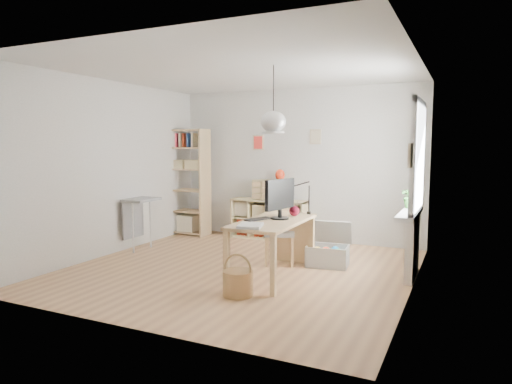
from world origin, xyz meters
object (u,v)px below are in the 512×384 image
at_px(storage_chest, 329,251).
at_px(monitor, 280,197).
at_px(cube_shelf, 269,222).
at_px(tall_bookshelf, 188,178).
at_px(chair, 280,229).
at_px(drawer_chest, 269,190).
at_px(desk, 273,227).

xyz_separation_m(storage_chest, monitor, (-0.45, -0.76, 0.84)).
relative_size(cube_shelf, tall_bookshelf, 0.70).
relative_size(chair, drawer_chest, 1.41).
distance_m(storage_chest, drawer_chest, 2.11).
xyz_separation_m(cube_shelf, drawer_chest, (0.02, -0.04, 0.60)).
height_order(cube_shelf, storage_chest, cube_shelf).
bearing_deg(cube_shelf, tall_bookshelf, -169.81).
height_order(chair, storage_chest, chair).
height_order(desk, storage_chest, desk).
height_order(chair, monitor, monitor).
relative_size(desk, cube_shelf, 1.07).
distance_m(desk, drawer_chest, 2.42).
relative_size(tall_bookshelf, monitor, 3.35).
distance_m(tall_bookshelf, chair, 2.76).
xyz_separation_m(tall_bookshelf, monitor, (2.64, -1.84, -0.04)).
height_order(cube_shelf, chair, chair).
bearing_deg(storage_chest, monitor, -126.45).
relative_size(desk, storage_chest, 2.14).
distance_m(chair, monitor, 0.84).
relative_size(storage_chest, monitor, 1.18).
bearing_deg(monitor, chair, 124.07).
bearing_deg(storage_chest, tall_bookshelf, 154.76).
distance_m(desk, storage_chest, 1.11).
distance_m(monitor, drawer_chest, 2.33).
bearing_deg(monitor, cube_shelf, 128.84).
bearing_deg(storage_chest, cube_shelf, 132.22).
bearing_deg(desk, monitor, 66.52).
xyz_separation_m(cube_shelf, monitor, (1.07, -2.12, 0.74)).
height_order(desk, tall_bookshelf, tall_bookshelf).
bearing_deg(chair, monitor, -88.61).
relative_size(chair, monitor, 1.46).
relative_size(cube_shelf, chair, 1.61).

